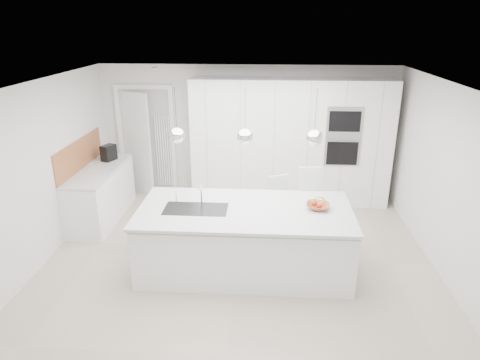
# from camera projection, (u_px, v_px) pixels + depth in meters

# --- Properties ---
(floor) EXTENTS (5.50, 5.50, 0.00)m
(floor) POSITION_uv_depth(u_px,v_px,m) (239.00, 258.00, 6.22)
(floor) COLOR #BAA994
(floor) RESTS_ON ground
(wall_back) EXTENTS (5.50, 0.00, 5.50)m
(wall_back) POSITION_uv_depth(u_px,v_px,m) (247.00, 132.00, 8.12)
(wall_back) COLOR silver
(wall_back) RESTS_ON ground
(wall_left) EXTENTS (0.00, 5.00, 5.00)m
(wall_left) POSITION_uv_depth(u_px,v_px,m) (42.00, 173.00, 5.95)
(wall_left) COLOR silver
(wall_left) RESTS_ON ground
(ceiling) EXTENTS (5.50, 5.50, 0.00)m
(ceiling) POSITION_uv_depth(u_px,v_px,m) (238.00, 84.00, 5.35)
(ceiling) COLOR white
(ceiling) RESTS_ON wall_back
(tall_cabinets) EXTENTS (3.60, 0.60, 2.30)m
(tall_cabinets) POSITION_uv_depth(u_px,v_px,m) (290.00, 142.00, 7.83)
(tall_cabinets) COLOR white
(tall_cabinets) RESTS_ON floor
(oven_stack) EXTENTS (0.62, 0.04, 1.05)m
(oven_stack) POSITION_uv_depth(u_px,v_px,m) (343.00, 137.00, 7.42)
(oven_stack) COLOR #A5A5A8
(oven_stack) RESTS_ON tall_cabinets
(doorway_frame) EXTENTS (1.11, 0.08, 2.13)m
(doorway_frame) POSITION_uv_depth(u_px,v_px,m) (147.00, 142.00, 8.29)
(doorway_frame) COLOR white
(doorway_frame) RESTS_ON floor
(hallway_door) EXTENTS (0.76, 0.38, 2.00)m
(hallway_door) POSITION_uv_depth(u_px,v_px,m) (134.00, 144.00, 8.27)
(hallway_door) COLOR white
(hallway_door) RESTS_ON floor
(radiator) EXTENTS (0.32, 0.04, 1.40)m
(radiator) POSITION_uv_depth(u_px,v_px,m) (164.00, 151.00, 8.32)
(radiator) COLOR white
(radiator) RESTS_ON floor
(left_base_cabinets) EXTENTS (0.60, 1.80, 0.86)m
(left_base_cabinets) POSITION_uv_depth(u_px,v_px,m) (101.00, 195.00, 7.34)
(left_base_cabinets) COLOR white
(left_base_cabinets) RESTS_ON floor
(left_worktop) EXTENTS (0.62, 1.82, 0.04)m
(left_worktop) POSITION_uv_depth(u_px,v_px,m) (98.00, 170.00, 7.19)
(left_worktop) COLOR silver
(left_worktop) RESTS_ON left_base_cabinets
(oak_backsplash) EXTENTS (0.02, 1.80, 0.50)m
(oak_backsplash) POSITION_uv_depth(u_px,v_px,m) (79.00, 155.00, 7.11)
(oak_backsplash) COLOR #AF683C
(oak_backsplash) RESTS_ON wall_left
(island_base) EXTENTS (2.80, 1.20, 0.86)m
(island_base) POSITION_uv_depth(u_px,v_px,m) (245.00, 242.00, 5.79)
(island_base) COLOR white
(island_base) RESTS_ON floor
(island_worktop) EXTENTS (2.84, 1.40, 0.04)m
(island_worktop) POSITION_uv_depth(u_px,v_px,m) (245.00, 210.00, 5.68)
(island_worktop) COLOR silver
(island_worktop) RESTS_ON island_base
(island_sink) EXTENTS (0.84, 0.44, 0.18)m
(island_sink) POSITION_uv_depth(u_px,v_px,m) (196.00, 214.00, 5.69)
(island_sink) COLOR #3F3F42
(island_sink) RESTS_ON island_worktop
(island_tap) EXTENTS (0.02, 0.02, 0.30)m
(island_tap) POSITION_uv_depth(u_px,v_px,m) (201.00, 193.00, 5.79)
(island_tap) COLOR white
(island_tap) RESTS_ON island_worktop
(pendant_left) EXTENTS (0.20, 0.20, 0.20)m
(pendant_left) POSITION_uv_depth(u_px,v_px,m) (177.00, 135.00, 5.32)
(pendant_left) COLOR white
(pendant_left) RESTS_ON ceiling
(pendant_mid) EXTENTS (0.20, 0.20, 0.20)m
(pendant_mid) POSITION_uv_depth(u_px,v_px,m) (245.00, 137.00, 5.27)
(pendant_mid) COLOR white
(pendant_mid) RESTS_ON ceiling
(pendant_right) EXTENTS (0.20, 0.20, 0.20)m
(pendant_right) POSITION_uv_depth(u_px,v_px,m) (314.00, 138.00, 5.22)
(pendant_right) COLOR white
(pendant_right) RESTS_ON ceiling
(fruit_bowl) EXTENTS (0.36, 0.36, 0.07)m
(fruit_bowl) POSITION_uv_depth(u_px,v_px,m) (318.00, 206.00, 5.66)
(fruit_bowl) COLOR #AF683C
(fruit_bowl) RESTS_ON island_worktop
(espresso_machine) EXTENTS (0.25, 0.30, 0.28)m
(espresso_machine) POSITION_uv_depth(u_px,v_px,m) (109.00, 153.00, 7.59)
(espresso_machine) COLOR black
(espresso_machine) RESTS_ON left_worktop
(bar_stool_left) EXTENTS (0.47, 0.55, 1.00)m
(bar_stool_left) POSITION_uv_depth(u_px,v_px,m) (277.00, 209.00, 6.63)
(bar_stool_left) COLOR white
(bar_stool_left) RESTS_ON floor
(bar_stool_right) EXTENTS (0.42, 0.55, 1.14)m
(bar_stool_right) POSITION_uv_depth(u_px,v_px,m) (309.00, 206.00, 6.58)
(bar_stool_right) COLOR white
(bar_stool_right) RESTS_ON floor
(apple_a) EXTENTS (0.08, 0.08, 0.08)m
(apple_a) POSITION_uv_depth(u_px,v_px,m) (319.00, 206.00, 5.58)
(apple_a) COLOR #B52617
(apple_a) RESTS_ON fruit_bowl
(apple_b) EXTENTS (0.08, 0.08, 0.08)m
(apple_b) POSITION_uv_depth(u_px,v_px,m) (314.00, 204.00, 5.66)
(apple_b) COLOR #B52617
(apple_b) RESTS_ON fruit_bowl
(banana_bunch) EXTENTS (0.22, 0.16, 0.20)m
(banana_bunch) POSITION_uv_depth(u_px,v_px,m) (318.00, 200.00, 5.65)
(banana_bunch) COLOR yellow
(banana_bunch) RESTS_ON fruit_bowl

